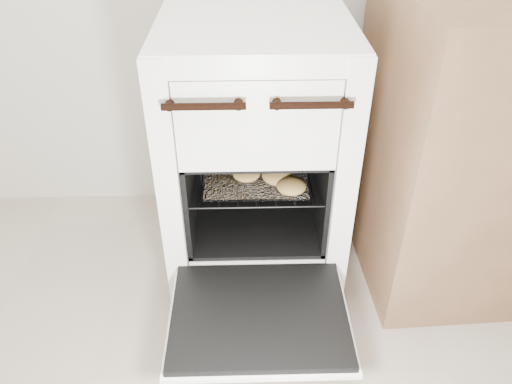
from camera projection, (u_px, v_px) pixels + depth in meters
stove at (255, 157)px, 1.56m from camera, size 0.53×0.59×0.82m
oven_door at (259, 316)px, 1.32m from camera, size 0.48×0.37×0.03m
oven_rack at (255, 172)px, 1.53m from camera, size 0.39×0.37×0.01m
foil_sheet at (256, 174)px, 1.51m from camera, size 0.30×0.27×0.01m
baked_rolls at (248, 168)px, 1.49m from camera, size 0.32×0.28×0.04m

